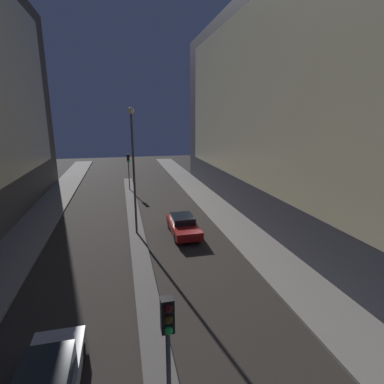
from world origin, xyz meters
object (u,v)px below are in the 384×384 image
(car_right_lane, at_px, (183,225))
(street_lamp, at_px, (133,157))
(traffic_light_mid, at_px, (128,164))
(car_left_lane, at_px, (48,379))
(traffic_light_near, at_px, (168,340))

(car_right_lane, bearing_deg, street_lamp, 168.00)
(traffic_light_mid, relative_size, car_left_lane, 1.03)
(traffic_light_mid, bearing_deg, street_lamp, -90.00)
(street_lamp, xyz_separation_m, car_right_lane, (3.43, -0.73, -5.13))
(traffic_light_near, height_order, traffic_light_mid, same)
(traffic_light_near, distance_m, traffic_light_mid, 29.69)
(car_left_lane, distance_m, car_right_lane, 14.18)
(car_right_lane, bearing_deg, car_left_lane, -118.94)
(traffic_light_near, distance_m, car_left_lane, 4.81)
(traffic_light_near, bearing_deg, car_right_lane, 76.78)
(traffic_light_mid, distance_m, car_right_lane, 15.69)
(car_left_lane, relative_size, car_right_lane, 0.88)
(car_left_lane, xyz_separation_m, car_right_lane, (6.86, 12.41, -0.02))
(street_lamp, height_order, car_left_lane, street_lamp)
(traffic_light_mid, relative_size, car_right_lane, 0.91)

